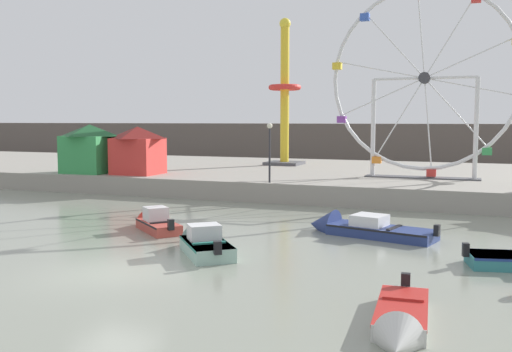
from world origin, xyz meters
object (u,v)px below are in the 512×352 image
motorboat_navy_blue (357,228)px  motorboat_seafoam (203,243)px  ferris_wheel_white_frame (424,81)px  motorboat_pale_grey (400,322)px  carnival_booth_red_striped (138,149)px  carnival_booth_green_kiosk (90,148)px  promenade_lamp_near (270,143)px  motorboat_faded_red (154,222)px  drop_tower_yellow_tower (285,101)px

motorboat_navy_blue → motorboat_seafoam: motorboat_seafoam is taller
motorboat_navy_blue → ferris_wheel_white_frame: ferris_wheel_white_frame is taller
motorboat_pale_grey → carnival_booth_red_striped: 28.28m
carnival_booth_green_kiosk → promenade_lamp_near: 13.81m
motorboat_pale_grey → carnival_booth_red_striped: (-19.69, 20.13, 2.62)m
carnival_booth_green_kiosk → motorboat_pale_grey: bearing=-40.2°
motorboat_faded_red → promenade_lamp_near: size_ratio=1.00×
carnival_booth_red_striped → motorboat_navy_blue: bearing=-29.9°
motorboat_navy_blue → motorboat_seafoam: bearing=62.5°
carnival_booth_red_striped → carnival_booth_green_kiosk: carnival_booth_green_kiosk is taller
motorboat_navy_blue → promenade_lamp_near: bearing=-34.2°
motorboat_pale_grey → carnival_booth_green_kiosk: size_ratio=1.23×
motorboat_faded_red → promenade_lamp_near: (1.97, 9.62, 3.15)m
motorboat_navy_blue → motorboat_seafoam: (-4.67, -5.18, 0.05)m
motorboat_faded_red → ferris_wheel_white_frame: ferris_wheel_white_frame is taller
motorboat_seafoam → carnival_booth_red_striped: 19.01m
motorboat_navy_blue → carnival_booth_green_kiosk: bearing=-9.6°
carnival_booth_green_kiosk → motorboat_seafoam: bearing=-42.2°
drop_tower_yellow_tower → carnival_booth_red_striped: size_ratio=3.65×
drop_tower_yellow_tower → ferris_wheel_white_frame: bearing=-32.9°
motorboat_faded_red → motorboat_seafoam: bearing=-178.2°
ferris_wheel_white_frame → motorboat_faded_red: bearing=-123.0°
motorboat_pale_grey → promenade_lamp_near: bearing=-155.9°
promenade_lamp_near → carnival_booth_red_striped: bearing=169.5°
drop_tower_yellow_tower → motorboat_navy_blue: bearing=-64.3°
motorboat_faded_red → carnival_booth_green_kiosk: carnival_booth_green_kiosk is taller
motorboat_seafoam → promenade_lamp_near: (-1.91, 12.70, 3.14)m
motorboat_faded_red → carnival_booth_red_striped: carnival_booth_red_striped is taller
carnival_booth_green_kiosk → promenade_lamp_near: (13.71, -1.59, 0.57)m
motorboat_navy_blue → motorboat_pale_grey: size_ratio=1.35×
carnival_booth_red_striped → motorboat_pale_grey: bearing=-46.1°
motorboat_navy_blue → carnival_booth_red_striped: bearing=-14.8°
motorboat_seafoam → drop_tower_yellow_tower: bearing=-27.7°
drop_tower_yellow_tower → motorboat_seafoam: bearing=-78.4°
drop_tower_yellow_tower → promenade_lamp_near: size_ratio=3.40×
motorboat_navy_blue → carnival_booth_green_kiosk: (-20.29, 9.12, 2.62)m
motorboat_pale_grey → carnival_booth_red_striped: bearing=-139.4°
ferris_wheel_white_frame → motorboat_pale_grey: bearing=-86.3°
motorboat_pale_grey → carnival_booth_green_kiosk: bearing=-134.1°
motorboat_navy_blue → motorboat_pale_grey: 11.18m
motorboat_faded_red → carnival_booth_green_kiosk: 16.43m
motorboat_seafoam → ferris_wheel_white_frame: bearing=-57.6°
motorboat_navy_blue → motorboat_faded_red: bearing=28.3°
motorboat_navy_blue → promenade_lamp_near: size_ratio=1.66×
motorboat_seafoam → drop_tower_yellow_tower: drop_tower_yellow_tower is taller
carnival_booth_red_striped → promenade_lamp_near: (10.05, -1.85, 0.63)m
motorboat_faded_red → carnival_booth_green_kiosk: (-11.73, 11.21, 2.59)m
motorboat_seafoam → ferris_wheel_white_frame: (6.15, 18.53, 6.83)m
motorboat_pale_grey → carnival_booth_green_kiosk: 30.77m
motorboat_faded_red → ferris_wheel_white_frame: size_ratio=0.29×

